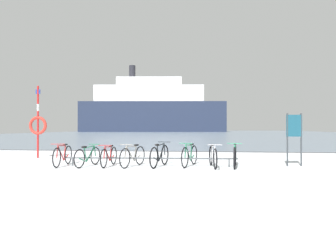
{
  "coord_description": "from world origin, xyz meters",
  "views": [
    {
      "loc": [
        0.97,
        -5.55,
        1.32
      ],
      "look_at": [
        -0.21,
        5.72,
        1.38
      ],
      "focal_mm": 30.15,
      "sensor_mm": 36.0,
      "label": 1
    }
  ],
  "objects_px": {
    "bicycle_2": "(109,156)",
    "ferry_ship": "(152,110)",
    "bicycle_6": "(213,157)",
    "bicycle_7": "(235,156)",
    "bicycle_0": "(63,155)",
    "bicycle_1": "(88,156)",
    "info_sign": "(294,131)",
    "bicycle_5": "(190,155)",
    "rescue_post": "(38,124)",
    "bicycle_3": "(133,156)",
    "bicycle_4": "(160,156)"
  },
  "relations": [
    {
      "from": "bicycle_5",
      "to": "rescue_post",
      "type": "bearing_deg",
      "value": 163.42
    },
    {
      "from": "bicycle_2",
      "to": "bicycle_6",
      "type": "relative_size",
      "value": 0.99
    },
    {
      "from": "bicycle_0",
      "to": "rescue_post",
      "type": "xyz_separation_m",
      "value": [
        -2.3,
        2.32,
        1.12
      ]
    },
    {
      "from": "bicycle_4",
      "to": "bicycle_7",
      "type": "distance_m",
      "value": 2.53
    },
    {
      "from": "bicycle_4",
      "to": "rescue_post",
      "type": "distance_m",
      "value": 6.18
    },
    {
      "from": "bicycle_4",
      "to": "bicycle_5",
      "type": "relative_size",
      "value": 1.06
    },
    {
      "from": "bicycle_2",
      "to": "ferry_ship",
      "type": "relative_size",
      "value": 0.04
    },
    {
      "from": "bicycle_4",
      "to": "ferry_ship",
      "type": "distance_m",
      "value": 80.37
    },
    {
      "from": "bicycle_0",
      "to": "bicycle_3",
      "type": "relative_size",
      "value": 1.04
    },
    {
      "from": "bicycle_1",
      "to": "bicycle_7",
      "type": "relative_size",
      "value": 0.91
    },
    {
      "from": "bicycle_1",
      "to": "bicycle_7",
      "type": "xyz_separation_m",
      "value": [
        4.98,
        0.37,
        0.03
      ]
    },
    {
      "from": "bicycle_2",
      "to": "info_sign",
      "type": "xyz_separation_m",
      "value": [
        6.32,
        0.66,
        0.87
      ]
    },
    {
      "from": "ferry_ship",
      "to": "bicycle_3",
      "type": "bearing_deg",
      "value": -81.24
    },
    {
      "from": "bicycle_1",
      "to": "rescue_post",
      "type": "distance_m",
      "value": 4.16
    },
    {
      "from": "rescue_post",
      "to": "ferry_ship",
      "type": "distance_m",
      "value": 77.38
    },
    {
      "from": "bicycle_3",
      "to": "bicycle_4",
      "type": "relative_size",
      "value": 0.96
    },
    {
      "from": "bicycle_4",
      "to": "ferry_ship",
      "type": "relative_size",
      "value": 0.04
    },
    {
      "from": "rescue_post",
      "to": "bicycle_1",
      "type": "bearing_deg",
      "value": -36.36
    },
    {
      "from": "bicycle_1",
      "to": "info_sign",
      "type": "height_order",
      "value": "info_sign"
    },
    {
      "from": "bicycle_2",
      "to": "rescue_post",
      "type": "bearing_deg",
      "value": 150.18
    },
    {
      "from": "bicycle_6",
      "to": "bicycle_7",
      "type": "bearing_deg",
      "value": 13.69
    },
    {
      "from": "bicycle_5",
      "to": "bicycle_7",
      "type": "xyz_separation_m",
      "value": [
        1.52,
        -0.01,
        0.0
      ]
    },
    {
      "from": "bicycle_2",
      "to": "bicycle_0",
      "type": "bearing_deg",
      "value": -177.33
    },
    {
      "from": "bicycle_0",
      "to": "ferry_ship",
      "type": "xyz_separation_m",
      "value": [
        -9.73,
        79.14,
        6.69
      ]
    },
    {
      "from": "bicycle_3",
      "to": "bicycle_4",
      "type": "height_order",
      "value": "bicycle_4"
    },
    {
      "from": "bicycle_5",
      "to": "ferry_ship",
      "type": "height_order",
      "value": "ferry_ship"
    },
    {
      "from": "ferry_ship",
      "to": "bicycle_7",
      "type": "bearing_deg",
      "value": -78.79
    },
    {
      "from": "bicycle_1",
      "to": "bicycle_5",
      "type": "distance_m",
      "value": 3.48
    },
    {
      "from": "bicycle_1",
      "to": "ferry_ship",
      "type": "xyz_separation_m",
      "value": [
        -10.65,
        79.19,
        6.71
      ]
    },
    {
      "from": "bicycle_1",
      "to": "bicycle_4",
      "type": "relative_size",
      "value": 0.94
    },
    {
      "from": "bicycle_3",
      "to": "bicycle_6",
      "type": "xyz_separation_m",
      "value": [
        2.69,
        0.09,
        -0.0
      ]
    },
    {
      "from": "bicycle_3",
      "to": "rescue_post",
      "type": "distance_m",
      "value": 5.39
    },
    {
      "from": "bicycle_2",
      "to": "bicycle_6",
      "type": "height_order",
      "value": "bicycle_6"
    },
    {
      "from": "bicycle_5",
      "to": "bicycle_6",
      "type": "relative_size",
      "value": 0.97
    },
    {
      "from": "bicycle_1",
      "to": "info_sign",
      "type": "bearing_deg",
      "value": 6.31
    },
    {
      "from": "bicycle_4",
      "to": "info_sign",
      "type": "relative_size",
      "value": 0.93
    },
    {
      "from": "bicycle_1",
      "to": "rescue_post",
      "type": "xyz_separation_m",
      "value": [
        -3.22,
        2.37,
        1.14
      ]
    },
    {
      "from": "bicycle_6",
      "to": "ferry_ship",
      "type": "bearing_deg",
      "value": 100.67
    },
    {
      "from": "bicycle_6",
      "to": "info_sign",
      "type": "relative_size",
      "value": 0.91
    },
    {
      "from": "rescue_post",
      "to": "bicycle_3",
      "type": "bearing_deg",
      "value": -25.48
    },
    {
      "from": "bicycle_0",
      "to": "bicycle_3",
      "type": "bearing_deg",
      "value": 1.3
    },
    {
      "from": "bicycle_2",
      "to": "bicycle_5",
      "type": "bearing_deg",
      "value": 5.42
    },
    {
      "from": "bicycle_2",
      "to": "bicycle_5",
      "type": "distance_m",
      "value": 2.77
    },
    {
      "from": "bicycle_2",
      "to": "bicycle_4",
      "type": "xyz_separation_m",
      "value": [
        1.75,
        0.05,
        0.03
      ]
    },
    {
      "from": "bicycle_2",
      "to": "bicycle_7",
      "type": "height_order",
      "value": "bicycle_7"
    },
    {
      "from": "bicycle_3",
      "to": "info_sign",
      "type": "xyz_separation_m",
      "value": [
        5.49,
        0.68,
        0.86
      ]
    },
    {
      "from": "bicycle_0",
      "to": "bicycle_6",
      "type": "relative_size",
      "value": 1.03
    },
    {
      "from": "bicycle_7",
      "to": "bicycle_2",
      "type": "bearing_deg",
      "value": -176.67
    },
    {
      "from": "bicycle_2",
      "to": "bicycle_5",
      "type": "relative_size",
      "value": 1.02
    },
    {
      "from": "bicycle_6",
      "to": "bicycle_3",
      "type": "bearing_deg",
      "value": -178.13
    }
  ]
}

